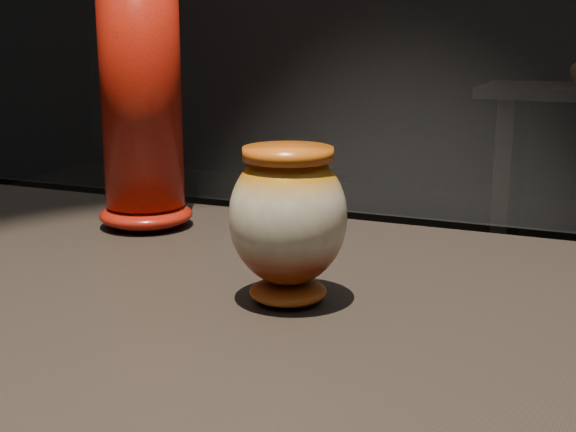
% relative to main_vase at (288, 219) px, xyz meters
% --- Properties ---
extents(main_vase, '(0.14, 0.14, 0.17)m').
position_rel_main_vase_xyz_m(main_vase, '(0.00, 0.00, 0.00)').
color(main_vase, '#692109').
rests_on(main_vase, display_plinth).
extents(tall_vase, '(0.16, 0.16, 0.45)m').
position_rel_main_vase_xyz_m(tall_vase, '(-0.33, 0.23, 0.12)').
color(tall_vase, red).
rests_on(tall_vase, display_plinth).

